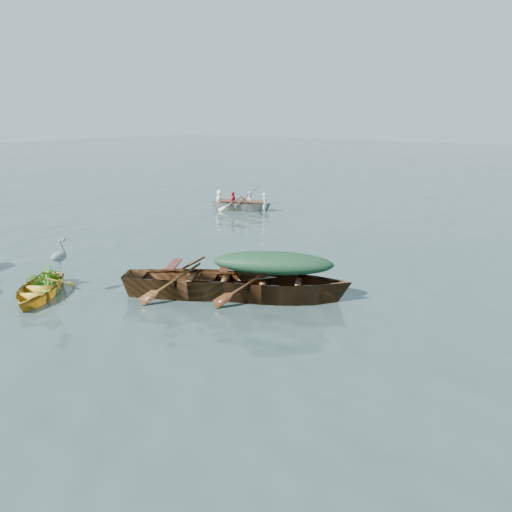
{
  "coord_description": "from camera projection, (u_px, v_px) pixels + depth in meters",
  "views": [
    {
      "loc": [
        8.7,
        -8.34,
        4.18
      ],
      "look_at": [
        0.73,
        1.81,
        0.5
      ],
      "focal_mm": 35.0,
      "sensor_mm": 36.0,
      "label": 1
    }
  ],
  "objects": [
    {
      "name": "ground",
      "position": [
        189.0,
        285.0,
        12.62
      ],
      "size": [
        140.0,
        140.0,
        0.0
      ],
      "primitive_type": "plane",
      "color": "#324642",
      "rests_on": "ground"
    },
    {
      "name": "yellow_dinghy",
      "position": [
        39.0,
        297.0,
        11.82
      ],
      "size": [
        2.85,
        3.01,
        0.76
      ],
      "primitive_type": "imported",
      "rotation": [
        0.0,
        0.0,
        0.71
      ],
      "color": "gold",
      "rests_on": "ground"
    },
    {
      "name": "green_tarp_boat",
      "position": [
        273.0,
        299.0,
        11.68
      ],
      "size": [
        5.17,
        3.91,
        1.23
      ],
      "primitive_type": "imported",
      "rotation": [
        0.0,
        0.0,
        2.1
      ],
      "color": "#42260F",
      "rests_on": "ground"
    },
    {
      "name": "open_wooden_boat",
      "position": [
        201.0,
        296.0,
        11.91
      ],
      "size": [
        5.11,
        4.12,
        1.23
      ],
      "primitive_type": "imported",
      "rotation": [
        0.0,
        0.0,
        2.15
      ],
      "color": "brown",
      "rests_on": "ground"
    },
    {
      "name": "rowed_boat",
      "position": [
        242.0,
        210.0,
        22.45
      ],
      "size": [
        3.95,
        2.62,
        0.88
      ],
      "primitive_type": "imported",
      "rotation": [
        0.0,
        0.0,
        2.0
      ],
      "color": "beige",
      "rests_on": "ground"
    },
    {
      "name": "green_tarp_cover",
      "position": [
        273.0,
        264.0,
        11.44
      ],
      "size": [
        2.84,
        2.15,
        0.52
      ],
      "primitive_type": "ellipsoid",
      "rotation": [
        0.0,
        0.0,
        2.1
      ],
      "color": "#153319",
      "rests_on": "green_tarp_boat"
    },
    {
      "name": "thwart_benches",
      "position": [
        200.0,
        270.0,
        11.74
      ],
      "size": [
        2.64,
        2.19,
        0.04
      ],
      "primitive_type": null,
      "rotation": [
        0.0,
        0.0,
        2.15
      ],
      "color": "#481A10",
      "rests_on": "open_wooden_boat"
    },
    {
      "name": "heron",
      "position": [
        60.0,
        262.0,
        11.66
      ],
      "size": [
        0.47,
        0.49,
        0.92
      ],
      "primitive_type": null,
      "rotation": [
        0.0,
        0.0,
        0.71
      ],
      "color": "gray",
      "rests_on": "yellow_dinghy"
    },
    {
      "name": "dinghy_weeds",
      "position": [
        45.0,
        263.0,
        12.16
      ],
      "size": [
        1.12,
        1.14,
        0.6
      ],
      "primitive_type": "imported",
      "rotation": [
        0.0,
        0.0,
        0.71
      ],
      "color": "#3A741E",
      "rests_on": "yellow_dinghy"
    },
    {
      "name": "rowers",
      "position": [
        242.0,
        192.0,
        22.23
      ],
      "size": [
        2.86,
        2.04,
        0.76
      ],
      "primitive_type": "imported",
      "rotation": [
        0.0,
        0.0,
        2.0
      ],
      "color": "white",
      "rests_on": "rowed_boat"
    },
    {
      "name": "oars",
      "position": [
        242.0,
        200.0,
        22.32
      ],
      "size": [
        1.62,
        2.62,
        0.06
      ],
      "primitive_type": null,
      "rotation": [
        0.0,
        0.0,
        2.0
      ],
      "color": "brown",
      "rests_on": "rowed_boat"
    }
  ]
}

